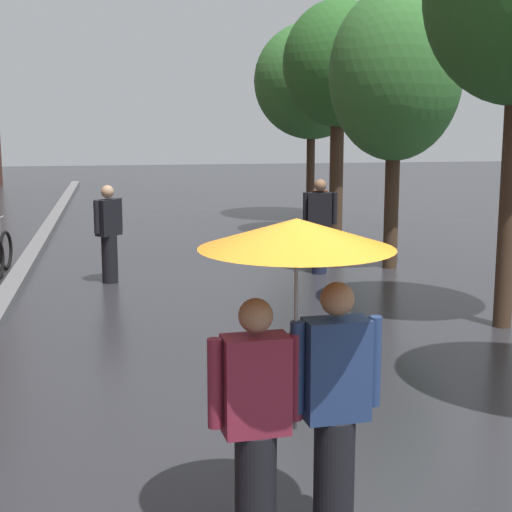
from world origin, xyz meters
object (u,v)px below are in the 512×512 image
couple_under_umbrella (297,330)px  pedestrian_walking_midground (109,233)px  street_tree_3 (338,65)px  street_tree_4 (312,81)px  pedestrian_walking_far (320,223)px  street_tree_2 (395,75)px

couple_under_umbrella → pedestrian_walking_midground: couple_under_umbrella is taller
couple_under_umbrella → pedestrian_walking_midground: 8.48m
street_tree_3 → street_tree_4: 3.13m
street_tree_3 → street_tree_4: size_ratio=1.02×
couple_under_umbrella → pedestrian_walking_far: 8.86m
street_tree_2 → couple_under_umbrella: size_ratio=2.32×
street_tree_2 → street_tree_3: (-0.01, 3.58, 0.39)m
pedestrian_walking_far → street_tree_2: bearing=10.8°
couple_under_umbrella → pedestrian_walking_midground: bearing=98.3°
pedestrian_walking_midground → street_tree_3: bearing=38.9°
pedestrian_walking_midground → pedestrian_walking_far: size_ratio=0.98×
street_tree_2 → street_tree_4: street_tree_4 is taller
couple_under_umbrella → street_tree_3: bearing=73.2°
street_tree_2 → street_tree_4: 6.70m
pedestrian_walking_midground → street_tree_2: bearing=4.9°
pedestrian_walking_midground → pedestrian_walking_far: (3.58, 0.16, 0.06)m
couple_under_umbrella → pedestrian_walking_far: bearing=74.5°
pedestrian_walking_midground → couple_under_umbrella: bearing=-81.7°
street_tree_3 → couple_under_umbrella: bearing=-106.8°
street_tree_2 → street_tree_4: bearing=88.5°
pedestrian_walking_far → street_tree_4: bearing=77.4°
street_tree_2 → street_tree_3: street_tree_3 is taller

